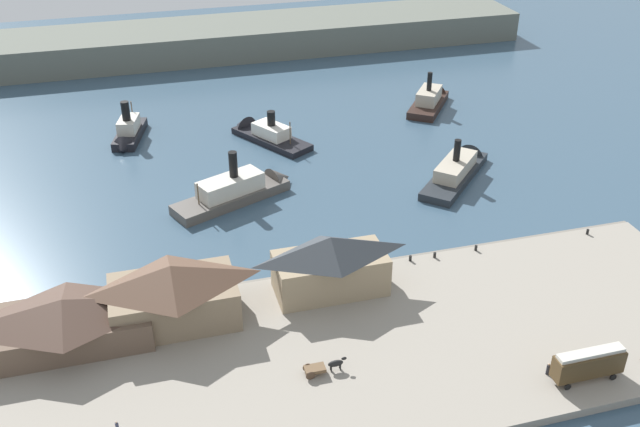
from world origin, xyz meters
TOP-DOWN VIEW (x-y plane):
  - ground_plane at (0.00, 0.00)m, footprint 320.00×320.00m
  - quay_promenade at (0.00, -22.00)m, footprint 110.00×36.00m
  - seawall_edge at (0.00, -3.60)m, footprint 110.00×0.80m
  - ferry_shed_customs_shed at (-35.78, -10.69)m, footprint 22.04×10.97m
  - ferry_shed_east_terminal at (-21.68, -9.89)m, footprint 17.33×10.59m
  - ferry_shed_central_terminal at (0.81, -9.02)m, footprint 16.40×8.02m
  - street_tram at (26.19, -35.44)m, footprint 9.16×2.39m
  - horse_cart at (-5.01, -25.58)m, footprint 5.53×1.66m
  - pedestrian_near_cart at (-30.23, -28.64)m, footprint 0.39×0.39m
  - pedestrian_at_waters_edge at (22.10, -33.43)m, footprint 0.43×0.43m
  - mooring_post_west at (18.99, -5.22)m, footprint 0.44×0.44m
  - mooring_post_center_east at (14.97, -5.04)m, footprint 0.44×0.44m
  - mooring_post_center_west at (26.13, -5.09)m, footprint 0.44×0.44m
  - mooring_post_east at (46.09, -5.57)m, footprint 0.44×0.44m
  - ferry_outer_harbor at (2.69, 49.06)m, footprint 15.63×20.71m
  - ferry_approaching_west at (-25.10, 55.42)m, footprint 8.34×16.29m
  - ferry_moored_west at (44.72, 56.94)m, footprint 15.59×18.38m
  - ferry_near_quay at (36.22, 22.50)m, footprint 21.16×21.71m
  - ferry_mid_harbor at (-6.27, 24.15)m, footprint 24.43×14.92m
  - far_headland at (0.00, 110.00)m, footprint 180.00×24.00m

SIDE VIEW (x-z plane):
  - ground_plane at x=0.00m, z-range 0.00..0.00m
  - seawall_edge at x=0.00m, z-range 0.00..1.00m
  - quay_promenade at x=0.00m, z-range 0.00..1.20m
  - ferry_outer_harbor at x=2.69m, z-range -3.25..5.79m
  - ferry_near_quay at x=36.22m, z-range -3.70..6.58m
  - ferry_moored_west at x=44.72m, z-range -3.82..7.04m
  - mooring_post_west at x=18.99m, z-range 1.20..2.10m
  - mooring_post_center_east at x=14.97m, z-range 1.20..2.10m
  - mooring_post_center_west at x=26.13m, z-range 1.20..2.10m
  - mooring_post_east at x=46.09m, z-range 1.20..2.10m
  - ferry_approaching_west at x=-25.10m, z-range -3.12..6.74m
  - ferry_mid_harbor at x=-6.27m, z-range -3.92..7.58m
  - pedestrian_near_cart at x=-30.23m, z-range 1.13..2.70m
  - pedestrian_at_waters_edge at x=22.10m, z-range 1.12..2.86m
  - horse_cart at x=-5.01m, z-range 1.19..3.06m
  - street_tram at x=26.19m, z-range 1.56..5.98m
  - far_headland at x=0.00m, z-range 0.00..8.00m
  - ferry_shed_customs_shed at x=-35.78m, z-range 1.26..8.08m
  - ferry_shed_east_terminal at x=-21.68m, z-range 1.27..10.21m
  - ferry_shed_central_terminal at x=0.81m, z-range 1.27..10.37m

